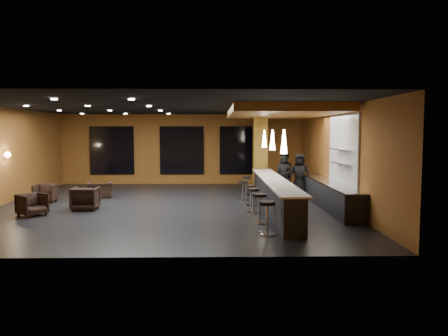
{
  "coord_description": "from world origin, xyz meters",
  "views": [
    {
      "loc": [
        1.68,
        -15.49,
        2.63
      ],
      "look_at": [
        2.0,
        0.5,
        1.3
      ],
      "focal_mm": 35.0,
      "sensor_mm": 36.0,
      "label": 1
    }
  ],
  "objects_px": {
    "pendant_1": "(272,140)",
    "staff_a": "(284,177)",
    "prep_counter": "(329,195)",
    "staff_b": "(286,173)",
    "armchair_c": "(45,193)",
    "bar_stool_0": "(267,213)",
    "pendant_0": "(284,142)",
    "bar_counter": "(274,195)",
    "armchair_a": "(32,205)",
    "bar_stool_2": "(253,197)",
    "armchair_d": "(99,190)",
    "column": "(260,152)",
    "staff_c": "(299,175)",
    "bar_stool_3": "(251,193)",
    "pendant_2": "(264,139)",
    "bar_stool_5": "(246,183)",
    "bar_stool_4": "(243,188)",
    "bar_stool_1": "(259,204)",
    "armchair_b": "(85,198)"
  },
  "relations": [
    {
      "from": "pendant_1",
      "to": "staff_b",
      "type": "xyz_separation_m",
      "value": [
        0.97,
        3.06,
        -1.44
      ]
    },
    {
      "from": "pendant_1",
      "to": "pendant_2",
      "type": "height_order",
      "value": "same"
    },
    {
      "from": "bar_stool_2",
      "to": "staff_c",
      "type": "bearing_deg",
      "value": 58.24
    },
    {
      "from": "pendant_0",
      "to": "bar_stool_3",
      "type": "xyz_separation_m",
      "value": [
        -0.72,
        2.78,
        -1.87
      ]
    },
    {
      "from": "bar_stool_0",
      "to": "bar_stool_3",
      "type": "distance_m",
      "value": 4.31
    },
    {
      "from": "pendant_1",
      "to": "staff_a",
      "type": "distance_m",
      "value": 2.82
    },
    {
      "from": "pendant_0",
      "to": "armchair_c",
      "type": "xyz_separation_m",
      "value": [
        -8.32,
        3.78,
        -2.01
      ]
    },
    {
      "from": "staff_b",
      "to": "bar_stool_0",
      "type": "height_order",
      "value": "staff_b"
    },
    {
      "from": "pendant_2",
      "to": "armchair_a",
      "type": "relative_size",
      "value": 0.91
    },
    {
      "from": "pendant_1",
      "to": "bar_stool_5",
      "type": "height_order",
      "value": "pendant_1"
    },
    {
      "from": "bar_counter",
      "to": "bar_stool_5",
      "type": "height_order",
      "value": "bar_counter"
    },
    {
      "from": "staff_c",
      "to": "bar_stool_1",
      "type": "relative_size",
      "value": 2.05
    },
    {
      "from": "prep_counter",
      "to": "staff_b",
      "type": "distance_m",
      "value": 3.27
    },
    {
      "from": "bar_stool_0",
      "to": "bar_stool_1",
      "type": "xyz_separation_m",
      "value": [
        -0.05,
        1.41,
        -0.0
      ]
    },
    {
      "from": "staff_b",
      "to": "armchair_c",
      "type": "bearing_deg",
      "value": -153.2
    },
    {
      "from": "armchair_d",
      "to": "bar_stool_2",
      "type": "height_order",
      "value": "bar_stool_2"
    },
    {
      "from": "bar_counter",
      "to": "armchair_a",
      "type": "distance_m",
      "value": 7.77
    },
    {
      "from": "bar_stool_4",
      "to": "bar_stool_1",
      "type": "bearing_deg",
      "value": -87.32
    },
    {
      "from": "prep_counter",
      "to": "pendant_1",
      "type": "bearing_deg",
      "value": 180.0
    },
    {
      "from": "bar_counter",
      "to": "pendant_1",
      "type": "relative_size",
      "value": 11.43
    },
    {
      "from": "staff_c",
      "to": "bar_stool_5",
      "type": "relative_size",
      "value": 2.24
    },
    {
      "from": "pendant_1",
      "to": "pendant_2",
      "type": "distance_m",
      "value": 2.5
    },
    {
      "from": "prep_counter",
      "to": "pendant_0",
      "type": "relative_size",
      "value": 8.57
    },
    {
      "from": "bar_counter",
      "to": "column",
      "type": "distance_m",
      "value": 4.77
    },
    {
      "from": "armchair_a",
      "to": "bar_stool_2",
      "type": "distance_m",
      "value": 6.99
    },
    {
      "from": "armchair_b",
      "to": "armchair_d",
      "type": "xyz_separation_m",
      "value": [
        -0.24,
        2.71,
        -0.08
      ]
    },
    {
      "from": "pendant_1",
      "to": "bar_stool_0",
      "type": "relative_size",
      "value": 0.81
    },
    {
      "from": "pendant_2",
      "to": "armchair_c",
      "type": "distance_m",
      "value": 8.65
    },
    {
      "from": "staff_b",
      "to": "bar_stool_5",
      "type": "xyz_separation_m",
      "value": [
        -1.65,
        -0.13,
        -0.4
      ]
    },
    {
      "from": "armchair_c",
      "to": "bar_stool_3",
      "type": "xyz_separation_m",
      "value": [
        7.6,
        -1.0,
        0.13
      ]
    },
    {
      "from": "column",
      "to": "armchair_a",
      "type": "xyz_separation_m",
      "value": [
        -7.72,
        -5.43,
        -1.4
      ]
    },
    {
      "from": "armchair_c",
      "to": "bar_stool_0",
      "type": "distance_m",
      "value": 9.33
    },
    {
      "from": "bar_counter",
      "to": "armchair_b",
      "type": "height_order",
      "value": "bar_counter"
    },
    {
      "from": "armchair_b",
      "to": "bar_stool_4",
      "type": "relative_size",
      "value": 1.14
    },
    {
      "from": "armchair_b",
      "to": "bar_stool_4",
      "type": "distance_m",
      "value": 5.77
    },
    {
      "from": "staff_a",
      "to": "armchair_b",
      "type": "bearing_deg",
      "value": -145.32
    },
    {
      "from": "staff_a",
      "to": "prep_counter",
      "type": "bearing_deg",
      "value": -46.47
    },
    {
      "from": "pendant_0",
      "to": "armchair_a",
      "type": "distance_m",
      "value": 8.06
    },
    {
      "from": "staff_c",
      "to": "bar_stool_0",
      "type": "bearing_deg",
      "value": -103.23
    },
    {
      "from": "bar_stool_3",
      "to": "bar_stool_5",
      "type": "height_order",
      "value": "bar_stool_5"
    },
    {
      "from": "prep_counter",
      "to": "pendant_2",
      "type": "bearing_deg",
      "value": 128.66
    },
    {
      "from": "bar_counter",
      "to": "staff_c",
      "type": "height_order",
      "value": "staff_c"
    },
    {
      "from": "armchair_a",
      "to": "bar_stool_5",
      "type": "relative_size",
      "value": 0.98
    },
    {
      "from": "armchair_c",
      "to": "bar_stool_3",
      "type": "bearing_deg",
      "value": -8.86
    },
    {
      "from": "staff_b",
      "to": "pendant_1",
      "type": "bearing_deg",
      "value": -91.59
    },
    {
      "from": "bar_stool_0",
      "to": "staff_c",
      "type": "bearing_deg",
      "value": 72.15
    },
    {
      "from": "staff_b",
      "to": "bar_stool_4",
      "type": "relative_size",
      "value": 2.41
    },
    {
      "from": "bar_counter",
      "to": "bar_stool_2",
      "type": "xyz_separation_m",
      "value": [
        -0.74,
        -0.58,
        0.02
      ]
    },
    {
      "from": "bar_stool_3",
      "to": "prep_counter",
      "type": "bearing_deg",
      "value": -5.87
    },
    {
      "from": "bar_stool_2",
      "to": "pendant_1",
      "type": "bearing_deg",
      "value": 55.5
    }
  ]
}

